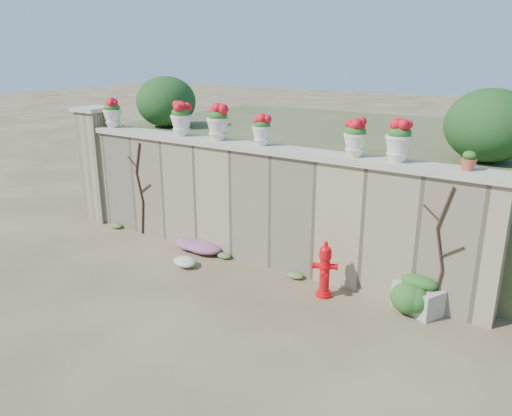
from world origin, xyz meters
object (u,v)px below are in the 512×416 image
Objects in this scene: fire_hydrant at (325,269)px; planter_box at (418,295)px; terracotta_pot at (469,162)px; urn_pot_0 at (112,113)px.

planter_box is (1.33, 0.34, -0.19)m from fire_hydrant.
terracotta_pot reaches higher than planter_box.
planter_box is 1.30× the size of urn_pot_0.
planter_box is 6.92m from urn_pot_0.
fire_hydrant is 5.62m from urn_pot_0.
urn_pot_0 is 2.34× the size of terracotta_pot.
planter_box is at bearing -147.96° from terracotta_pot.
planter_box is at bearing -2.18° from urn_pot_0.
urn_pot_0 reaches higher than fire_hydrant.
urn_pot_0 is at bearing 180.00° from terracotta_pot.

